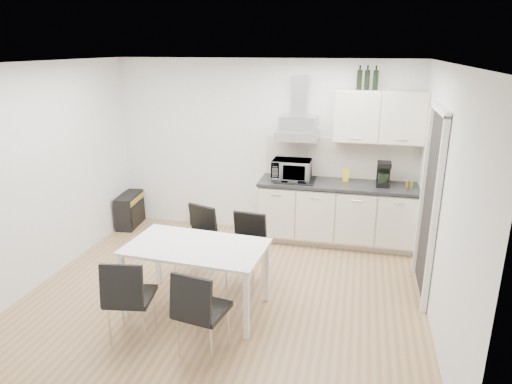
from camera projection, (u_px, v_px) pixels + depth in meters
ground at (227, 291)px, 5.39m from camera, size 4.50×4.50×0.00m
wall_back at (263, 148)px, 6.85m from camera, size 4.50×0.10×2.60m
wall_front at (140, 269)px, 3.14m from camera, size 4.50×0.10×2.60m
wall_left at (45, 174)px, 5.47m from camera, size 0.10×4.00×2.60m
wall_right at (442, 201)px, 4.51m from camera, size 0.10×4.00×2.60m
ceiling at (222, 63)px, 4.59m from camera, size 4.50×4.50×0.00m
doorway at (428, 206)px, 5.10m from camera, size 0.08×1.04×2.10m
kitchenette at (340, 188)px, 6.49m from camera, size 2.22×0.64×2.52m
dining_table at (196, 252)px, 4.84m from camera, size 1.51×0.93×0.75m
chair_far_left at (194, 243)px, 5.63m from camera, size 0.58×0.62×0.88m
chair_far_right at (245, 253)px, 5.37m from camera, size 0.49×0.54×0.88m
chair_near_left at (131, 298)px, 4.41m from camera, size 0.51×0.56×0.88m
chair_near_right at (203, 311)px, 4.19m from camera, size 0.52×0.57×0.88m
guitar_amp at (130, 210)px, 7.29m from camera, size 0.33×0.65×0.52m
floor_speaker at (196, 217)px, 7.34m from camera, size 0.19×0.18×0.26m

